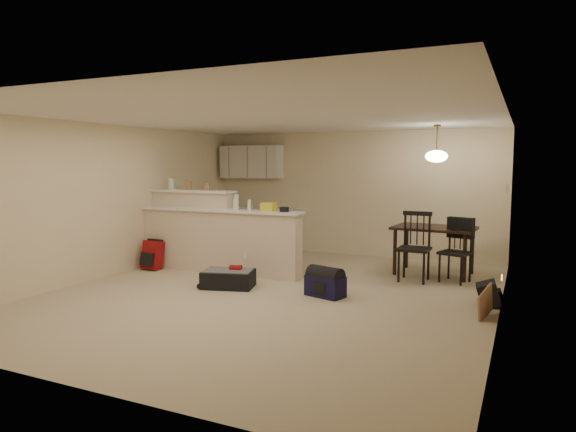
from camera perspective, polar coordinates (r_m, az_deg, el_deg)
The scene contains 22 objects.
room at distance 7.27m, azimuth -1.62°, elevation 1.03°, with size 7.00×7.02×2.50m.
breakfast_bar at distance 9.06m, azimuth -8.79°, elevation -2.17°, with size 3.08×0.58×1.39m.
upper_cabinets at distance 11.20m, azimuth -4.10°, elevation 6.02°, with size 1.40×0.34×0.70m, color white.
kitchen_counter at distance 11.08m, azimuth -3.47°, elevation -1.48°, with size 1.80×0.60×0.90m, color white.
thermostat at distance 8.03m, azimuth 23.15°, elevation 2.81°, with size 0.02×0.12×0.12m, color beige.
jar at distance 9.62m, azimuth -12.83°, elevation 3.49°, with size 0.10×0.10×0.20m, color silver.
cereal_box at distance 9.39m, azimuth -11.00°, elevation 3.35°, with size 0.10×0.07×0.16m, color #A07352.
small_box at distance 9.16m, azimuth -8.95°, elevation 3.20°, with size 0.08×0.06×0.12m, color #A07352.
bottle_a at distance 8.60m, azimuth -5.74°, elevation 1.55°, with size 0.07×0.07×0.26m, color silver.
bottle_b at distance 8.48m, azimuth -4.33°, elevation 1.23°, with size 0.06×0.06×0.18m, color silver.
bag_lump at distance 8.32m, azimuth -2.18°, elevation 1.01°, with size 0.22×0.18×0.14m, color #A07352.
pouch at distance 8.19m, azimuth -0.42°, elevation 0.73°, with size 0.12×0.10×0.08m, color #A07352.
extra_item_x at distance 8.62m, azimuth -5.90°, elevation 1.30°, with size 0.07×0.07×0.18m, color silver.
dining_table at distance 8.92m, azimuth 15.94°, elevation -1.78°, with size 1.35×0.95×0.81m.
pendant_lamp at distance 8.85m, azimuth 16.17°, elevation 6.45°, with size 0.36×0.36×0.62m.
dining_chair_near at distance 8.35m, azimuth 13.84°, elevation -3.36°, with size 0.48×0.46×1.10m, color black, non-canonical shape.
dining_chair_far at distance 8.46m, azimuth 18.09°, elevation -3.72°, with size 0.43×0.41×0.99m, color black, non-canonical shape.
suitcase at distance 7.84m, azimuth -6.64°, elevation -6.97°, with size 0.75×0.49×0.25m, color black.
red_backpack at distance 9.38m, azimuth -14.82°, elevation -4.23°, with size 0.33×0.21×0.50m, color maroon.
navy_duffel at distance 7.28m, azimuth 4.16°, elevation -7.78°, with size 0.54×0.29×0.29m, color #131136.
black_daypack at distance 7.29m, azimuth 21.40°, elevation -8.09°, with size 0.35×0.25×0.31m, color black.
cardboard_sheet at distance 6.71m, azimuth 21.08°, elevation -9.05°, with size 0.47×0.02×0.36m, color #A07352.
Camera 1 is at (3.24, -6.47, 1.86)m, focal length 32.00 mm.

